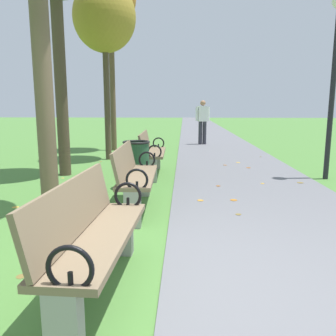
{
  "coord_description": "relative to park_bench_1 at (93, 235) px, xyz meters",
  "views": [
    {
      "loc": [
        0.18,
        -2.59,
        1.45
      ],
      "look_at": [
        -0.05,
        2.36,
        0.55
      ],
      "focal_mm": 36.94,
      "sensor_mm": 36.0,
      "label": 1
    }
  ],
  "objects": [
    {
      "name": "paved_walkway",
      "position": [
        1.86,
        18.14,
        -0.48
      ],
      "size": [
        2.72,
        44.0,
        0.02
      ],
      "primitive_type": "cube",
      "color": "slate",
      "rests_on": "ground"
    },
    {
      "name": "tree_4",
      "position": [
        -1.37,
        6.8,
        3.15
      ],
      "size": [
        1.6,
        1.6,
        4.55
      ],
      "color": "#4C3D2D",
      "rests_on": "ground"
    },
    {
      "name": "trash_bin",
      "position": [
        -0.15,
        3.5,
        -0.06
      ],
      "size": [
        0.48,
        0.48,
        0.84
      ],
      "color": "#234C2D",
      "rests_on": "ground"
    },
    {
      "name": "ground_plane",
      "position": [
        0.5,
        0.14,
        -0.49
      ],
      "size": [
        80.0,
        80.0,
        0.0
      ],
      "primitive_type": "plane",
      "color": "#4C7F38"
    },
    {
      "name": "park_bench_2",
      "position": [
        -0.0,
        2.24,
        0.0
      ],
      "size": [
        0.52,
        1.61,
        0.9
      ],
      "color": "#7A664C",
      "rests_on": "ground"
    },
    {
      "name": "park_bench_1",
      "position": [
        0.0,
        0.0,
        0.0
      ],
      "size": [
        0.54,
        1.62,
        0.9
      ],
      "color": "#7A664C",
      "rests_on": "ground"
    },
    {
      "name": "tree_5",
      "position": [
        -1.61,
        8.76,
        4.12
      ],
      "size": [
        1.59,
        1.59,
        5.55
      ],
      "color": "brown",
      "rests_on": "ground"
    },
    {
      "name": "scattered_leaves",
      "position": [
        0.54,
        3.09,
        -0.47
      ],
      "size": [
        4.84,
        8.9,
        0.02
      ],
      "color": "brown",
      "rests_on": "ground"
    },
    {
      "name": "park_bench_3",
      "position": [
        -0.0,
        4.72,
        0.0
      ],
      "size": [
        0.51,
        1.61,
        0.9
      ],
      "color": "#7A664C",
      "rests_on": "ground"
    },
    {
      "name": "lamp_post",
      "position": [
        3.52,
        4.46,
        1.82
      ],
      "size": [
        0.28,
        0.28,
        3.48
      ],
      "color": "black",
      "rests_on": "ground"
    },
    {
      "name": "pedestrian_walking",
      "position": [
        1.37,
        10.5,
        0.44
      ],
      "size": [
        0.52,
        0.28,
        1.62
      ],
      "color": "#2D2D38",
      "rests_on": "paved_walkway"
    }
  ]
}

